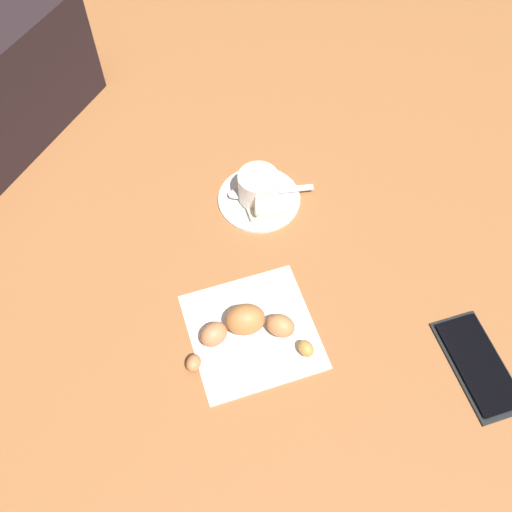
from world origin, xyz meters
name	(u,v)px	position (x,y,z in m)	size (l,w,h in m)	color
ground_plane	(262,260)	(0.00, 0.00, 0.00)	(1.80, 1.80, 0.00)	#9C5F34
saucer	(259,198)	(0.11, -0.02, 0.00)	(0.12, 0.12, 0.01)	silver
espresso_cup	(258,187)	(0.10, -0.02, 0.03)	(0.08, 0.06, 0.05)	silver
teaspoon	(256,192)	(0.11, -0.02, 0.01)	(0.02, 0.13, 0.01)	silver
sugar_packet	(268,210)	(0.08, -0.03, 0.01)	(0.06, 0.02, 0.01)	beige
napkin	(252,331)	(-0.11, 0.04, 0.00)	(0.16, 0.16, 0.00)	silver
croissant	(246,327)	(-0.11, 0.04, 0.02)	(0.09, 0.17, 0.04)	#C18B42
cell_phone	(478,365)	(-0.21, -0.23, 0.00)	(0.15, 0.08, 0.01)	black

